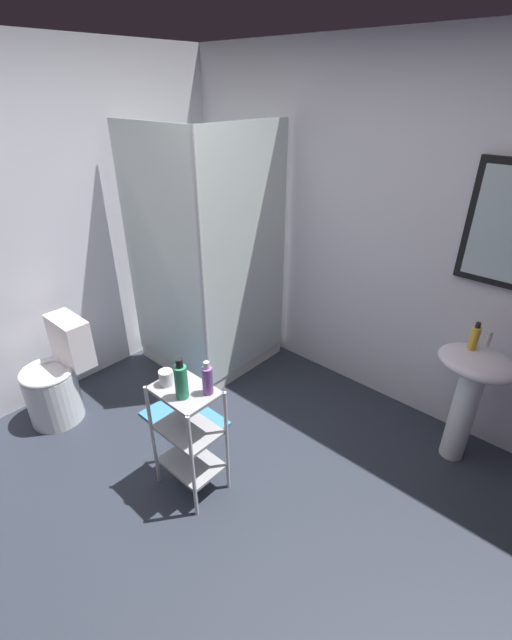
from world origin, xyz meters
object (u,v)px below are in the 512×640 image
Objects in this scene: shower_stall at (209,316)px; rinse_cup at (166,378)px; pedestal_sink at (471,385)px; storage_cart at (189,431)px; body_wash_bottle_green at (181,381)px; conditioner_bottle_purple at (207,380)px; hand_soap_bottle at (475,338)px; toilet at (57,380)px; bath_mat at (184,418)px.

shower_stall reaches higher than rinse_cup.
storage_cart is (-1.11, -1.33, -0.14)m from pedestal_sink.
conditioner_bottle_purple is (0.08, 0.11, -0.02)m from body_wash_bottle_green.
hand_soap_bottle reaches higher than conditioner_bottle_purple.
hand_soap_bottle is 2.06× the size of rinse_cup.
pedestal_sink is at bearing 9.21° from shower_stall.
storage_cart is (1.22, 0.22, 0.12)m from toilet.
conditioner_bottle_purple is at bearing -126.08° from hand_soap_bottle.
conditioner_bottle_purple is at bearing 24.19° from rinse_cup.
rinse_cup is at bearing -52.20° from shower_stall.
body_wash_bottle_green is (0.04, -0.04, 0.41)m from storage_cart.
bath_mat is (0.72, 0.56, -0.31)m from toilet.
toilet is 3.16× the size of body_wash_bottle_green.
toilet is at bearing -167.85° from conditioner_bottle_purple.
pedestal_sink is 0.32m from hand_soap_bottle.
hand_soap_bottle is 1.81m from rinse_cup.
toilet is 1.27× the size of bath_mat.
storage_cart is 0.37m from rinse_cup.
shower_stall is 2.63× the size of toilet.
bath_mat is (-0.39, 0.37, -0.77)m from rinse_cup.
shower_stall reaches higher than toilet.
body_wash_bottle_green is at bearing -125.90° from hand_soap_bottle.
pedestal_sink is 1.35× the size of bath_mat.
pedestal_sink is 4.05× the size of conditioner_bottle_purple.
conditioner_bottle_purple is (1.03, -0.94, 0.36)m from shower_stall.
shower_stall reaches higher than hand_soap_bottle.
bath_mat is (-1.55, -1.01, -0.88)m from hand_soap_bottle.
rinse_cup is (-0.23, -0.10, -0.04)m from conditioner_bottle_purple.
body_wash_bottle_green is 1.20× the size of conditioner_bottle_purple.
shower_stall reaches higher than body_wash_bottle_green.
storage_cart is 1.77m from hand_soap_bottle.
toilet is at bearing -170.50° from rinse_cup.
body_wash_bottle_green reaches higher than storage_cart.
bath_mat is at bearing 144.62° from body_wash_bottle_green.
toilet is at bearing -169.86° from storage_cart.
storage_cart is at bearing -127.86° from hand_soap_bottle.
hand_soap_bottle reaches higher than bath_mat.
body_wash_bottle_green is 1.07m from bath_mat.
pedestal_sink reaches higher than toilet.
toilet is 1.46m from conditioner_bottle_purple.
conditioner_bottle_purple is at bearing -128.11° from pedestal_sink.
shower_stall is 10.01× the size of conditioner_bottle_purple.
rinse_cup is 0.15× the size of bath_mat.
hand_soap_bottle is 1.73m from body_wash_bottle_green.
storage_cart is 0.41m from body_wash_bottle_green.
hand_soap_bottle is at bearing 52.14° from storage_cart.
rinse_cup is (-0.11, -0.03, 0.35)m from storage_cart.
body_wash_bottle_green is at bearing 7.85° from toilet.
toilet is at bearing -172.15° from body_wash_bottle_green.
body_wash_bottle_green is 2.76× the size of rinse_cup.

